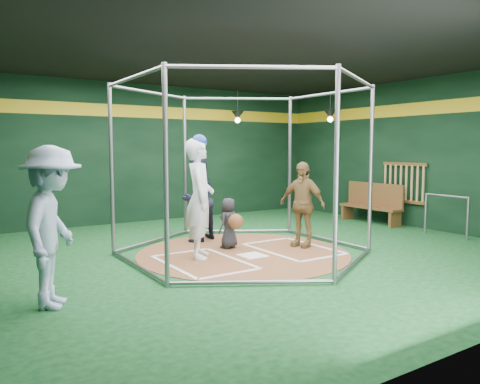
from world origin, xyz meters
TOP-DOWN VIEW (x-y plane):
  - room_shell at (0.00, 0.01)m, footprint 10.10×9.10m
  - clay_disc at (0.00, 0.00)m, footprint 3.80×3.80m
  - home_plate at (0.00, -0.30)m, footprint 0.43×0.43m
  - batter_box_left at (-0.95, -0.25)m, footprint 1.17×1.77m
  - batter_box_right at (0.95, -0.25)m, footprint 1.17×1.77m
  - batting_cage at (-0.00, -0.00)m, footprint 4.05×4.67m
  - bat_rack at (4.93, 0.40)m, footprint 0.07×1.25m
  - pendant_lamp_near at (2.20, 3.60)m, footprint 0.34×0.34m
  - pendant_lamp_far at (4.00, 2.00)m, footprint 0.34×0.34m
  - batter_figure at (-0.82, 0.10)m, footprint 0.78×0.88m
  - visitor_leopard at (1.25, -0.15)m, footprint 0.68×1.02m
  - catcher_figure at (-0.01, 0.44)m, footprint 0.54×0.62m
  - umpire at (-0.18, 1.41)m, footprint 1.01×0.92m
  - bystander_blue at (-3.44, -1.13)m, footprint 1.19×1.43m
  - dugout_bench at (4.63, 1.09)m, footprint 0.40×1.73m
  - steel_railing at (4.55, -0.99)m, footprint 0.05×1.04m

SIDE VIEW (x-z plane):
  - clay_disc at x=0.00m, z-range 0.00..0.01m
  - batter_box_left at x=-0.95m, z-range 0.01..0.02m
  - batter_box_right at x=0.95m, z-range 0.01..0.02m
  - home_plate at x=0.00m, z-range 0.01..0.02m
  - catcher_figure at x=-0.01m, z-range 0.02..0.97m
  - dugout_bench at x=4.63m, z-range 0.01..1.02m
  - steel_railing at x=4.55m, z-range 0.15..1.04m
  - visitor_leopard at x=1.25m, z-range 0.01..1.63m
  - umpire at x=-0.18m, z-range 0.01..1.70m
  - bystander_blue at x=-3.44m, z-range 0.00..1.92m
  - bat_rack at x=4.93m, z-range 0.56..1.54m
  - batter_figure at x=-0.82m, z-range 0.00..2.10m
  - batting_cage at x=0.00m, z-range 0.00..3.00m
  - room_shell at x=0.00m, z-range -0.01..3.52m
  - pendant_lamp_near at x=2.20m, z-range 2.29..3.19m
  - pendant_lamp_far at x=4.00m, z-range 2.29..3.19m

